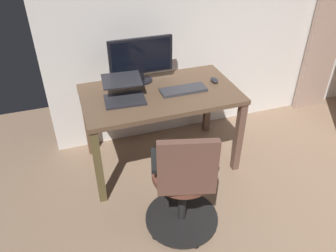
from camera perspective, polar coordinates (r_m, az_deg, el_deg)
name	(u,v)px	position (r m, az deg, el deg)	size (l,w,h in m)	color
curtain_right_panel	(335,3)	(3.97, 26.69, 18.33)	(0.40, 0.06, 2.41)	tan
desk	(160,102)	(2.85, -1.34, 4.13)	(1.30, 0.74, 0.74)	brown
office_chair	(184,186)	(2.35, 2.71, -10.28)	(0.56, 0.56, 0.93)	black
computer_monitor	(141,58)	(2.90, -4.64, 11.57)	(0.56, 0.18, 0.39)	black
computer_keyboard	(183,90)	(2.81, 2.63, 6.20)	(0.39, 0.15, 0.02)	#333338
laptop	(124,92)	(2.70, -7.61, 5.71)	(0.34, 0.36, 0.15)	#232328
computer_mouse	(214,80)	(2.99, 7.92, 7.81)	(0.06, 0.10, 0.04)	#232328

